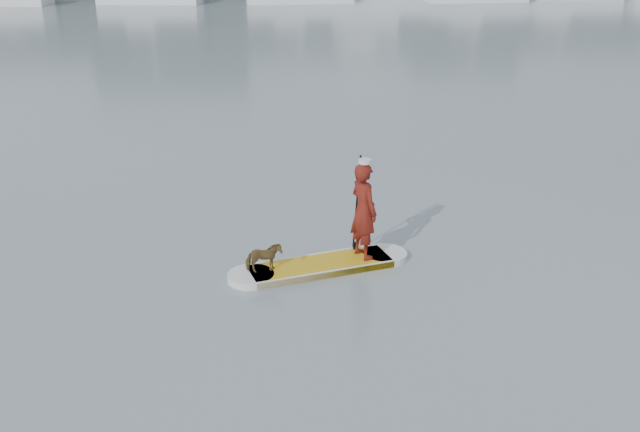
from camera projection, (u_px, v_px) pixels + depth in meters
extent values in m
plane|color=slate|center=(433.00, 193.00, 16.08)|extent=(140.00, 140.00, 0.00)
cube|color=gold|center=(320.00, 266.00, 12.47)|extent=(2.62, 1.35, 0.12)
cylinder|color=silver|center=(251.00, 277.00, 12.07)|extent=(0.80, 0.80, 0.12)
cylinder|color=silver|center=(385.00, 255.00, 12.87)|extent=(0.80, 0.80, 0.12)
cube|color=silver|center=(313.00, 257.00, 12.79)|extent=(2.45, 0.63, 0.12)
cube|color=silver|center=(327.00, 275.00, 12.15)|extent=(2.45, 0.63, 0.12)
imported|color=maroon|center=(364.00, 211.00, 12.38)|extent=(0.64, 0.75, 1.73)
cylinder|color=silver|center=(365.00, 161.00, 12.04)|extent=(0.22, 0.22, 0.07)
imported|color=brown|center=(264.00, 258.00, 12.03)|extent=(0.64, 0.38, 0.51)
cylinder|color=black|center=(357.00, 204.00, 12.64)|extent=(0.10, 0.30, 1.89)
cube|color=black|center=(356.00, 250.00, 12.98)|extent=(0.10, 0.04, 0.32)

